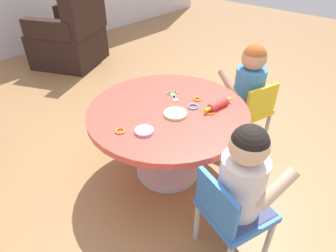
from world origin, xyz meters
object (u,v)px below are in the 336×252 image
(seated_child_right, at_px, (250,80))
(child_chair_right, at_px, (249,110))
(craft_scissors, at_px, (173,95))
(seated_child_left, at_px, (244,175))
(rolling_pin, at_px, (218,104))
(child_chair_left, at_px, (231,212))
(armchair_dark, at_px, (71,39))
(craft_table, at_px, (168,123))

(seated_child_right, bearing_deg, child_chair_right, -107.27)
(child_chair_right, height_order, craft_scissors, child_chair_right)
(seated_child_left, height_order, child_chair_right, seated_child_left)
(child_chair_right, xyz_separation_m, rolling_pin, (-0.42, 0.01, 0.23))
(child_chair_left, relative_size, armchair_dark, 0.56)
(seated_child_right, relative_size, craft_scissors, 3.66)
(seated_child_right, bearing_deg, rolling_pin, -176.92)
(child_chair_left, xyz_separation_m, rolling_pin, (0.47, 0.41, 0.23))
(seated_child_right, bearing_deg, armchair_dark, 89.63)
(child_chair_left, xyz_separation_m, seated_child_left, (0.04, -0.01, 0.23))
(child_chair_left, height_order, seated_child_right, seated_child_right)
(seated_child_left, xyz_separation_m, craft_scissors, (0.36, 0.73, -0.02))
(craft_scissors, bearing_deg, rolling_pin, -78.16)
(seated_child_right, height_order, craft_scissors, seated_child_right)
(armchair_dark, distance_m, rolling_pin, 2.42)
(child_chair_right, bearing_deg, child_chair_left, -156.03)
(craft_scissors, bearing_deg, child_chair_right, -33.71)
(craft_table, bearing_deg, armchair_dark, 72.91)
(craft_table, bearing_deg, craft_scissors, 31.18)
(child_chair_left, distance_m, child_chair_right, 0.97)
(seated_child_left, bearing_deg, craft_scissors, 63.58)
(child_chair_left, bearing_deg, rolling_pin, 41.28)
(child_chair_right, bearing_deg, rolling_pin, 177.98)
(child_chair_right, bearing_deg, seated_child_right, 72.73)
(seated_child_right, distance_m, rolling_pin, 0.43)
(child_chair_left, relative_size, craft_scissors, 3.84)
(craft_table, distance_m, rolling_pin, 0.33)
(craft_table, xyz_separation_m, seated_child_right, (0.65, -0.20, 0.13))
(seated_child_right, xyz_separation_m, craft_scissors, (-0.50, 0.29, -0.02))
(craft_table, relative_size, child_chair_left, 1.85)
(child_chair_left, height_order, craft_scissors, child_chair_left)
(child_chair_right, xyz_separation_m, armchair_dark, (0.03, 2.39, 0.00))
(seated_child_right, bearing_deg, craft_table, 163.17)
(craft_table, xyz_separation_m, child_chair_left, (-0.25, -0.63, -0.10))
(craft_table, relative_size, craft_scissors, 7.10)
(armchair_dark, bearing_deg, rolling_pin, -100.69)
(craft_table, height_order, rolling_pin, rolling_pin)
(rolling_pin, bearing_deg, craft_table, 134.35)
(child_chair_right, height_order, rolling_pin, rolling_pin)
(craft_table, relative_size, armchair_dark, 1.04)
(child_chair_right, bearing_deg, craft_scissors, 146.29)
(armchair_dark, bearing_deg, child_chair_right, -90.65)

